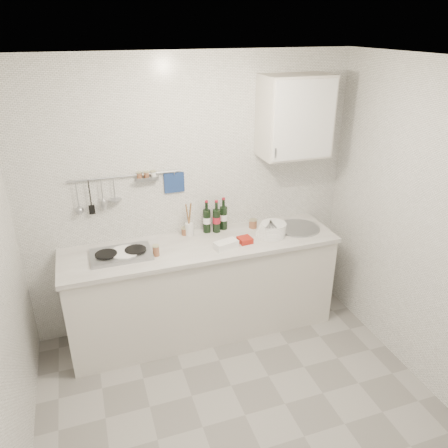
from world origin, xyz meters
The scene contains 17 objects.
floor centered at (0.00, 0.00, 0.00)m, with size 3.00×3.00×0.00m, color slate.
ceiling centered at (0.00, 0.00, 2.50)m, with size 3.00×3.00×0.00m, color silver.
back_wall centered at (0.00, 1.40, 1.25)m, with size 3.00×0.02×2.50m, color silver.
wall_right centered at (1.50, 0.00, 1.25)m, with size 0.02×2.80×2.50m, color silver.
counter centered at (0.01, 1.10, 0.43)m, with size 2.44×0.64×0.96m.
wall_rail centered at (-0.60, 1.37, 1.43)m, with size 0.98×0.09×0.34m.
wall_cabinet centered at (0.90, 1.22, 1.95)m, with size 0.60×0.38×0.70m.
plate_stack_hob centered at (-0.68, 1.10, 0.94)m, with size 0.27×0.26×0.04m.
plate_stack_sink centered at (0.66, 1.06, 0.97)m, with size 0.30×0.28×0.11m.
wine_bottles centered at (0.20, 1.31, 1.07)m, with size 0.24×0.11×0.31m.
butter_dish centered at (0.18, 0.96, 0.95)m, with size 0.21×0.10×0.06m, color white.
strawberry_punnet centered at (0.37, 1.00, 0.94)m, with size 0.11×0.11×0.05m, color #B21913.
utensil_crock centered at (-0.06, 1.30, 0.99)m, with size 0.08×0.08×0.32m.
jar_a centered at (-0.10, 1.32, 0.96)m, with size 0.06×0.06×0.07m.
jar_b centered at (0.54, 1.26, 0.96)m, with size 0.06×0.06×0.08m.
jar_c centered at (0.55, 1.25, 0.96)m, with size 0.07×0.07×0.09m.
jar_d centered at (-0.42, 1.01, 0.97)m, with size 0.06×0.06×0.10m.
Camera 1 is at (-0.92, -2.20, 2.69)m, focal length 35.00 mm.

